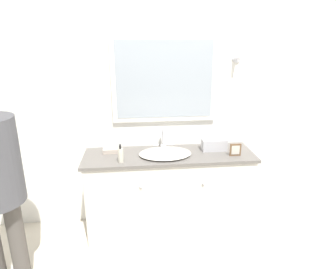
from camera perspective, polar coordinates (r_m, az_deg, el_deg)
ground_plane at (r=3.10m, az=0.88°, el=-20.38°), size 14.00×14.00×0.00m
wall_back at (r=3.07m, az=-0.36°, el=5.90°), size 8.00×0.18×2.55m
vanity_counter at (r=3.11m, az=0.24°, el=-10.94°), size 1.66×0.52×0.84m
sink_basin at (r=2.90m, az=-0.55°, el=-3.54°), size 0.50×0.42×0.21m
soap_bottle at (r=2.74m, az=-9.02°, el=-3.88°), size 0.05×0.05×0.17m
appliance_box at (r=3.05m, az=8.75°, el=-1.91°), size 0.24×0.13×0.11m
picture_frame at (r=2.93m, az=12.72°, el=-2.86°), size 0.11×0.01×0.12m
hand_towel_near_sink at (r=3.02m, az=-10.80°, el=-2.94°), size 0.15×0.12×0.04m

